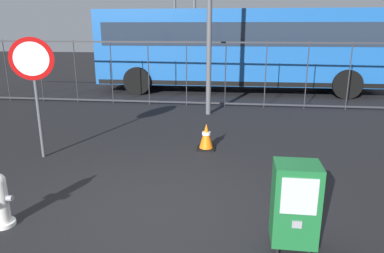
# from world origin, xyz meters

# --- Properties ---
(ground_plane) EXTENTS (60.00, 60.00, 0.00)m
(ground_plane) POSITION_xyz_m (0.00, 0.00, 0.00)
(ground_plane) COLOR black
(fire_hydrant) EXTENTS (0.33, 0.32, 0.75)m
(fire_hydrant) POSITION_xyz_m (-1.86, -0.47, 0.35)
(fire_hydrant) COLOR silver
(fire_hydrant) RESTS_ON ground_plane
(newspaper_box_primary) EXTENTS (0.48, 0.42, 1.02)m
(newspaper_box_primary) POSITION_xyz_m (1.64, -0.53, 0.57)
(newspaper_box_primary) COLOR black
(newspaper_box_primary) RESTS_ON ground_plane
(stop_sign) EXTENTS (0.71, 0.31, 2.23)m
(stop_sign) POSITION_xyz_m (-2.65, 1.89, 1.60)
(stop_sign) COLOR #4C4F54
(stop_sign) RESTS_ON ground_plane
(traffic_cone) EXTENTS (0.36, 0.36, 0.53)m
(traffic_cone) POSITION_xyz_m (0.39, 2.75, 0.26)
(traffic_cone) COLOR black
(traffic_cone) RESTS_ON ground_plane
(fence_barrier) EXTENTS (18.03, 0.04, 2.00)m
(fence_barrier) POSITION_xyz_m (0.00, 6.83, 1.02)
(fence_barrier) COLOR #2D2D33
(fence_barrier) RESTS_ON ground_plane
(bus_near) EXTENTS (10.54, 2.92, 3.00)m
(bus_near) POSITION_xyz_m (1.00, 9.83, 1.71)
(bus_near) COLOR #19519E
(bus_near) RESTS_ON ground_plane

